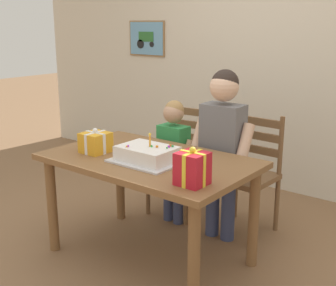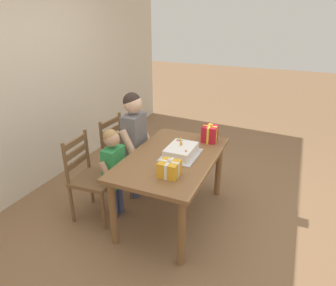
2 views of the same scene
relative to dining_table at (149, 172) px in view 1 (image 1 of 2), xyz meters
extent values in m
plane|color=#846042|center=(0.00, 0.00, -0.63)|extent=(20.00, 20.00, 0.00)
cube|color=beige|center=(0.00, 1.84, 0.67)|extent=(6.40, 0.08, 2.60)
cube|color=olive|center=(-1.55, 1.79, 0.79)|extent=(0.51, 0.02, 0.39)
cube|color=#669EC6|center=(-1.55, 1.78, 0.79)|extent=(0.48, 0.01, 0.36)
cube|color=#28662D|center=(-1.55, 1.77, 0.81)|extent=(0.22, 0.01, 0.11)
cylinder|color=black|center=(-1.63, 1.77, 0.73)|extent=(0.10, 0.01, 0.10)
cylinder|color=black|center=(-1.46, 1.77, 0.73)|extent=(0.06, 0.01, 0.06)
cube|color=brown|center=(0.00, 0.00, 0.08)|extent=(1.39, 0.85, 0.04)
cylinder|color=brown|center=(-0.61, -0.34, -0.28)|extent=(0.07, 0.07, 0.69)
cylinder|color=brown|center=(0.61, -0.34, -0.28)|extent=(0.07, 0.07, 0.69)
cylinder|color=brown|center=(-0.61, 0.34, -0.28)|extent=(0.07, 0.07, 0.69)
cylinder|color=brown|center=(0.61, 0.34, -0.28)|extent=(0.07, 0.07, 0.69)
cube|color=silver|center=(0.05, -0.08, 0.11)|extent=(0.44, 0.34, 0.01)
cube|color=white|center=(0.05, -0.08, 0.16)|extent=(0.36, 0.26, 0.09)
cylinder|color=orange|center=(0.07, -0.06, 0.24)|extent=(0.01, 0.01, 0.07)
sphere|color=yellow|center=(0.07, -0.06, 0.28)|extent=(0.02, 0.02, 0.02)
sphere|color=orange|center=(0.17, 0.02, 0.21)|extent=(0.02, 0.02, 0.02)
sphere|color=purple|center=(0.17, -0.01, 0.21)|extent=(0.02, 0.02, 0.02)
sphere|color=purple|center=(-0.04, -0.16, 0.21)|extent=(0.01, 0.01, 0.01)
sphere|color=green|center=(0.08, -0.07, 0.21)|extent=(0.01, 0.01, 0.01)
sphere|color=green|center=(0.18, -0.04, 0.21)|extent=(0.01, 0.01, 0.01)
sphere|color=orange|center=(-0.04, -0.17, 0.21)|extent=(0.01, 0.01, 0.01)
sphere|color=green|center=(0.19, 0.02, 0.21)|extent=(0.01, 0.01, 0.01)
sphere|color=orange|center=(0.11, -0.05, 0.21)|extent=(0.02, 0.02, 0.02)
cube|color=red|center=(0.52, -0.24, 0.19)|extent=(0.16, 0.16, 0.18)
cube|color=yellow|center=(0.52, -0.24, 0.19)|extent=(0.16, 0.02, 0.19)
cube|color=yellow|center=(0.52, -0.24, 0.19)|extent=(0.02, 0.16, 0.19)
sphere|color=yellow|center=(0.52, -0.24, 0.30)|extent=(0.04, 0.04, 0.04)
cube|color=gold|center=(-0.37, -0.13, 0.17)|extent=(0.17, 0.18, 0.14)
cube|color=white|center=(-0.37, -0.13, 0.17)|extent=(0.18, 0.02, 0.14)
cube|color=white|center=(-0.37, -0.13, 0.17)|extent=(0.02, 0.18, 0.14)
sphere|color=white|center=(-0.37, -0.13, 0.25)|extent=(0.04, 0.04, 0.04)
cube|color=brown|center=(-0.31, 0.75, -0.18)|extent=(0.45, 0.45, 0.04)
cylinder|color=brown|center=(-0.11, 0.58, -0.41)|extent=(0.04, 0.04, 0.43)
cylinder|color=brown|center=(-0.49, 0.55, -0.41)|extent=(0.04, 0.04, 0.43)
cylinder|color=brown|center=(-0.14, 0.96, -0.41)|extent=(0.04, 0.04, 0.43)
cylinder|color=brown|center=(-0.52, 0.93, -0.41)|extent=(0.04, 0.04, 0.43)
cylinder|color=brown|center=(-0.14, 0.96, 0.07)|extent=(0.04, 0.04, 0.45)
cylinder|color=brown|center=(-0.52, 0.93, 0.07)|extent=(0.04, 0.04, 0.45)
cube|color=brown|center=(-0.33, 0.94, 0.00)|extent=(0.36, 0.05, 0.06)
cube|color=brown|center=(-0.33, 0.94, 0.11)|extent=(0.36, 0.05, 0.06)
cube|color=brown|center=(-0.33, 0.94, 0.22)|extent=(0.36, 0.05, 0.06)
cube|color=brown|center=(0.31, 0.75, -0.18)|extent=(0.44, 0.44, 0.04)
cylinder|color=brown|center=(0.49, 0.56, -0.41)|extent=(0.04, 0.04, 0.43)
cylinder|color=brown|center=(0.11, 0.57, -0.41)|extent=(0.04, 0.04, 0.43)
cylinder|color=brown|center=(0.51, 0.93, -0.41)|extent=(0.04, 0.04, 0.43)
cylinder|color=brown|center=(0.13, 0.95, -0.41)|extent=(0.04, 0.04, 0.43)
cylinder|color=brown|center=(0.51, 0.93, 0.07)|extent=(0.04, 0.04, 0.45)
cylinder|color=brown|center=(0.13, 0.95, 0.07)|extent=(0.04, 0.04, 0.45)
cube|color=brown|center=(0.32, 0.94, 0.00)|extent=(0.36, 0.04, 0.06)
cube|color=brown|center=(0.32, 0.94, 0.11)|extent=(0.36, 0.04, 0.06)
cube|color=brown|center=(0.32, 0.94, 0.22)|extent=(0.36, 0.04, 0.06)
cylinder|color=#38426B|center=(0.29, 0.57, -0.39)|extent=(0.10, 0.10, 0.48)
cylinder|color=#38426B|center=(0.16, 0.56, -0.39)|extent=(0.10, 0.10, 0.48)
cube|color=slate|center=(0.22, 0.56, 0.13)|extent=(0.30, 0.19, 0.55)
cylinder|color=#E0B293|center=(0.41, 0.53, 0.11)|extent=(0.09, 0.23, 0.37)
cylinder|color=#E0B293|center=(0.04, 0.52, 0.11)|extent=(0.09, 0.23, 0.37)
sphere|color=#E0B293|center=(0.22, 0.56, 0.53)|extent=(0.21, 0.21, 0.21)
sphere|color=#2D231E|center=(0.22, 0.57, 0.55)|extent=(0.20, 0.20, 0.20)
cylinder|color=#38426B|center=(-0.17, 0.56, -0.44)|extent=(0.08, 0.08, 0.38)
cylinder|color=#38426B|center=(-0.28, 0.56, -0.44)|extent=(0.08, 0.08, 0.38)
cube|color=#2D934C|center=(-0.23, 0.56, -0.03)|extent=(0.24, 0.15, 0.43)
cylinder|color=tan|center=(-0.08, 0.53, -0.05)|extent=(0.07, 0.18, 0.29)
cylinder|color=tan|center=(-0.38, 0.54, -0.05)|extent=(0.07, 0.18, 0.29)
sphere|color=tan|center=(-0.23, 0.56, 0.29)|extent=(0.16, 0.16, 0.16)
sphere|color=#A87F4C|center=(-0.22, 0.57, 0.31)|extent=(0.15, 0.15, 0.15)
camera|label=1|loc=(1.86, -2.16, 0.97)|focal=47.97mm
camera|label=2|loc=(-2.55, -1.06, 1.46)|focal=32.39mm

